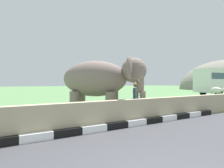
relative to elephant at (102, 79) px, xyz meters
The scene contains 6 objects.
striped_curb 4.05m from the elephant, 142.60° to the right, with size 16.20×0.20×0.24m.
barrier_parapet 2.41m from the elephant, 106.45° to the right, with size 28.00×0.36×1.00m, color tan.
elephant is the anchor object (origin of this frame).
person_handler 1.96m from the elephant, 14.22° to the right, with size 0.44×0.56×1.66m.
cow_near 6.78m from the elephant, 35.62° to the left, with size 1.79×1.43×1.23m.
cow_mid 16.49m from the elephant, 11.82° to the left, with size 1.04×1.92×1.23m.
Camera 1 is at (-1.84, -1.47, 1.63)m, focal length 30.28 mm.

